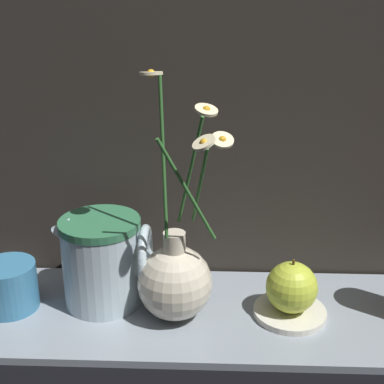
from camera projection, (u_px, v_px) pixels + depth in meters
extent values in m
plane|color=black|center=(199.00, 317.00, 0.85)|extent=(6.00, 6.00, 0.00)
cube|color=gray|center=(199.00, 314.00, 0.85)|extent=(0.78, 0.25, 0.01)
sphere|color=beige|center=(175.00, 283.00, 0.82)|extent=(0.12, 0.12, 0.12)
cylinder|color=beige|center=(174.00, 245.00, 0.79)|extent=(0.03, 0.03, 0.04)
cylinder|color=#336B2D|center=(188.00, 192.00, 0.72)|extent=(0.08, 0.05, 0.16)
cylinder|color=beige|center=(204.00, 143.00, 0.66)|extent=(0.04, 0.04, 0.02)
sphere|color=gold|center=(204.00, 143.00, 0.66)|extent=(0.01, 0.01, 0.01)
cylinder|color=#336B2D|center=(163.00, 158.00, 0.74)|extent=(0.01, 0.03, 0.23)
cylinder|color=beige|center=(151.00, 73.00, 0.69)|extent=(0.04, 0.04, 0.01)
sphere|color=gold|center=(151.00, 73.00, 0.69)|extent=(0.01, 0.01, 0.01)
cylinder|color=#336B2D|center=(190.00, 173.00, 0.77)|extent=(0.04, 0.05, 0.18)
cylinder|color=beige|center=(206.00, 110.00, 0.75)|extent=(0.05, 0.05, 0.01)
sphere|color=gold|center=(206.00, 110.00, 0.75)|extent=(0.01, 0.01, 0.01)
cylinder|color=#336B2D|center=(198.00, 187.00, 0.77)|extent=(0.03, 0.07, 0.14)
cylinder|color=beige|center=(222.00, 140.00, 0.75)|extent=(0.04, 0.04, 0.02)
sphere|color=gold|center=(222.00, 140.00, 0.75)|extent=(0.01, 0.01, 0.01)
cylinder|color=teal|center=(10.00, 285.00, 0.85)|extent=(0.09, 0.09, 0.08)
cylinder|color=silver|center=(102.00, 261.00, 0.85)|extent=(0.12, 0.12, 0.14)
cylinder|color=#33724C|center=(99.00, 224.00, 0.83)|extent=(0.13, 0.13, 0.01)
torus|color=silver|center=(145.00, 256.00, 0.84)|extent=(0.01, 0.10, 0.10)
cone|color=silver|center=(66.00, 225.00, 0.83)|extent=(0.05, 0.03, 0.04)
cylinder|color=silver|center=(290.00, 312.00, 0.84)|extent=(0.11, 0.11, 0.01)
sphere|color=#B7C638|center=(292.00, 287.00, 0.82)|extent=(0.08, 0.08, 0.08)
cylinder|color=#4C3819|center=(294.00, 262.00, 0.80)|extent=(0.00, 0.00, 0.01)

